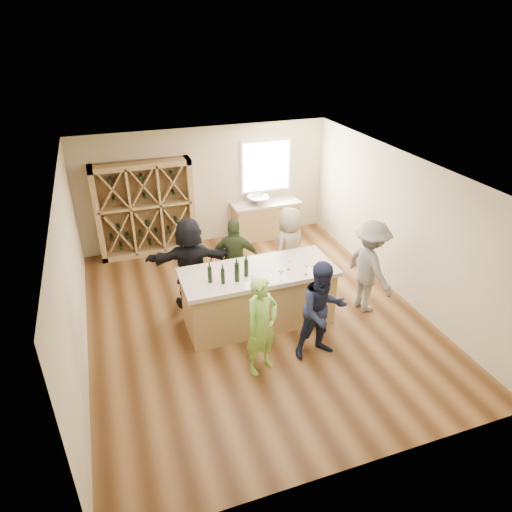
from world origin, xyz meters
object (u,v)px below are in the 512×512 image
object	(u,v)px
person_server	(370,267)
person_far_mid	(235,259)
wine_bottle_b	(223,276)
wine_bottle_e	(246,268)
person_far_left	(190,263)
sink	(258,200)
person_far_right	(290,248)
tasting_counter_base	(258,298)
wine_bottle_a	(210,275)
person_near_right	(322,311)
wine_bottle_d	(237,272)
person_near_left	(262,326)
wine_rack	(145,209)

from	to	relation	value
person_server	person_far_mid	size ratio (longest dim) A/B	1.09
wine_bottle_b	person_server	xyz separation A→B (m)	(2.78, -0.05, -0.31)
wine_bottle_e	person_far_left	bearing A→B (deg)	124.39
sink	person_far_right	size ratio (longest dim) A/B	0.32
tasting_counter_base	wine_bottle_e	distance (m)	0.79
wine_bottle_a	person_near_right	world-z (taller)	person_near_right
sink	wine_bottle_b	bearing A→B (deg)	-117.65
wine_bottle_a	person_near_right	size ratio (longest dim) A/B	0.17
person_far_left	wine_bottle_d	bearing A→B (deg)	123.40
person_near_right	wine_bottle_d	bearing A→B (deg)	137.98
person_far_mid	wine_bottle_b	bearing A→B (deg)	83.23
sink	person_near_right	bearing A→B (deg)	-96.68
person_near_left	wine_bottle_b	bearing A→B (deg)	84.08
tasting_counter_base	wine_bottle_d	world-z (taller)	wine_bottle_d
person_server	person_far_left	world-z (taller)	person_server
tasting_counter_base	person_far_right	world-z (taller)	person_far_right
person_near_left	person_far_left	size ratio (longest dim) A/B	0.93
person_far_right	wine_rack	bearing A→B (deg)	-73.93
wine_rack	tasting_counter_base	bearing A→B (deg)	-66.42
wine_bottle_a	person_far_right	distance (m)	2.28
sink	person_server	bearing A→B (deg)	-76.31
wine_bottle_a	wine_rack	bearing A→B (deg)	99.83
sink	person_far_mid	distance (m)	2.77
person_far_right	wine_bottle_a	bearing A→B (deg)	0.32
wine_bottle_a	person_far_left	size ratio (longest dim) A/B	0.16
wine_bottle_a	wine_bottle_e	world-z (taller)	wine_bottle_e
tasting_counter_base	wine_bottle_b	distance (m)	1.03
wine_rack	wine_bottle_b	bearing A→B (deg)	-77.60
wine_rack	person_near_left	world-z (taller)	wine_rack
wine_bottle_d	person_far_mid	size ratio (longest dim) A/B	0.20
person_server	person_far_mid	world-z (taller)	person_server
wine_rack	person_server	size ratio (longest dim) A/B	1.22
wine_bottle_d	person_far_right	distance (m)	2.00
person_near_right	person_server	xyz separation A→B (m)	(1.43, 0.93, 0.05)
person_far_left	wine_bottle_e	bearing A→B (deg)	133.19
wine_bottle_d	wine_bottle_e	size ratio (longest dim) A/B	1.08
person_far_right	tasting_counter_base	bearing A→B (deg)	14.67
sink	wine_bottle_d	bearing A→B (deg)	-114.54
wine_bottle_e	person_near_right	xyz separation A→B (m)	(0.91, -1.08, -0.38)
tasting_counter_base	wine_bottle_d	xyz separation A→B (m)	(-0.46, -0.22, 0.75)
wine_rack	person_server	xyz separation A→B (m)	(3.59, -3.73, -0.19)
wine_bottle_b	person_far_right	distance (m)	2.18
wine_bottle_b	person_server	bearing A→B (deg)	-1.05
wine_bottle_e	person_far_mid	size ratio (longest dim) A/B	0.18
sink	wine_bottle_e	world-z (taller)	wine_bottle_e
wine_bottle_d	person_server	world-z (taller)	person_server
wine_rack	person_far_right	xyz separation A→B (m)	(2.55, -2.41, -0.25)
wine_rack	person_far_right	distance (m)	3.52
person_far_mid	person_far_left	distance (m)	0.88
sink	wine_bottle_b	xyz separation A→B (m)	(-1.89, -3.61, 0.20)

